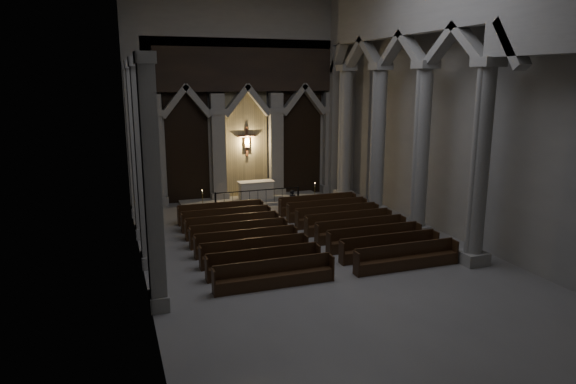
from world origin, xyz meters
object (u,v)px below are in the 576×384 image
object	(u,v)px
altar_rail	(258,195)
candle_stand_right	(315,197)
pews	(301,235)
worshipper	(293,201)
altar	(256,190)
candle_stand_left	(203,206)

from	to	relation	value
altar_rail	candle_stand_right	size ratio (longest dim) A/B	4.11
pews	worshipper	bearing A→B (deg)	74.19
worshipper	altar	bearing A→B (deg)	105.01
altar_rail	altar	bearing A→B (deg)	79.55
candle_stand_right	pews	bearing A→B (deg)	-117.12
pews	altar_rail	bearing A→B (deg)	90.00
altar_rail	worshipper	distance (m)	2.45
altar_rail	candle_stand_right	xyz separation A→B (m)	(3.40, -0.38, -0.32)
candle_stand_right	altar	bearing A→B (deg)	154.00
candle_stand_left	pews	size ratio (longest dim) A/B	0.13
altar_rail	candle_stand_left	world-z (taller)	candle_stand_left
pews	candle_stand_right	bearing A→B (deg)	62.88
altar_rail	worshipper	size ratio (longest dim) A/B	4.02
altar_rail	candle_stand_left	distance (m)	3.26
altar	worshipper	bearing A→B (deg)	-69.24
altar	pews	world-z (taller)	altar
pews	worshipper	size ratio (longest dim) A/B	7.83
altar	candle_stand_left	world-z (taller)	altar
candle_stand_right	worshipper	world-z (taller)	worshipper
altar_rail	worshipper	world-z (taller)	worshipper
candle_stand_right	worshipper	size ratio (longest dim) A/B	0.98
altar	candle_stand_right	world-z (taller)	altar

